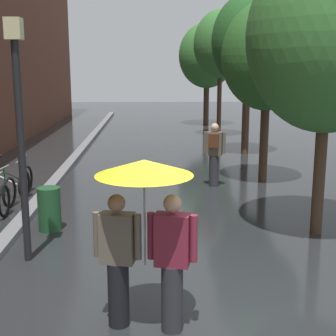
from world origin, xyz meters
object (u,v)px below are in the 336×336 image
at_px(couple_under_umbrella, 145,218).
at_px(pedestrian_walking_midground, 214,153).
at_px(street_lamp_post, 20,122).
at_px(street_tree_1, 267,56).
at_px(litter_bin, 49,209).
at_px(street_tree_3, 220,45).
at_px(street_tree_2, 248,42).
at_px(parked_bicycle_4, 4,183).
at_px(street_tree_0, 328,37).
at_px(parked_bicycle_5, 7,178).
at_px(street_tree_4, 207,56).

xyz_separation_m(couple_under_umbrella, pedestrian_walking_midground, (1.78, 7.04, -0.49)).
xyz_separation_m(couple_under_umbrella, street_lamp_post, (-1.94, 2.15, 0.88)).
bearing_deg(street_tree_1, street_lamp_post, -133.80).
bearing_deg(litter_bin, street_tree_1, 37.42).
bearing_deg(street_tree_1, street_tree_3, 89.42).
bearing_deg(street_tree_2, pedestrian_walking_midground, -110.24).
bearing_deg(street_lamp_post, parked_bicycle_4, 111.44).
bearing_deg(parked_bicycle_4, street_tree_0, -22.37).
relative_size(street_tree_0, litter_bin, 6.29).
bearing_deg(street_tree_2, couple_under_umbrella, -106.71).
distance_m(parked_bicycle_4, parked_bicycle_5, 0.58).
xyz_separation_m(street_tree_3, parked_bicycle_4, (-6.77, -10.67, -3.78)).
xyz_separation_m(parked_bicycle_4, litter_bin, (1.58, -2.39, 0.05)).
distance_m(street_tree_3, litter_bin, 14.54).
relative_size(street_tree_2, parked_bicycle_4, 4.95).
relative_size(street_lamp_post, pedestrian_walking_midground, 2.27).
distance_m(street_tree_1, parked_bicycle_4, 7.48).
bearing_deg(parked_bicycle_4, litter_bin, -56.48).
relative_size(street_tree_0, couple_under_umbrella, 2.58).
relative_size(street_tree_1, street_tree_2, 0.86).
relative_size(couple_under_umbrella, pedestrian_walking_midground, 1.23).
distance_m(parked_bicycle_4, street_lamp_post, 4.57).
bearing_deg(street_tree_1, pedestrian_walking_midground, -161.21).
xyz_separation_m(street_tree_4, litter_bin, (-5.13, -17.58, -3.36)).
height_order(parked_bicycle_5, couple_under_umbrella, couple_under_umbrella).
bearing_deg(parked_bicycle_5, street_tree_3, 55.87).
relative_size(street_tree_1, pedestrian_walking_midground, 2.88).
height_order(street_tree_3, street_lamp_post, street_tree_3).
xyz_separation_m(street_tree_0, street_tree_1, (-0.02, 4.26, -0.23)).
bearing_deg(street_lamp_post, parked_bicycle_5, 109.75).
relative_size(couple_under_umbrella, street_lamp_post, 0.54).
bearing_deg(parked_bicycle_5, street_tree_2, 36.97).
bearing_deg(street_lamp_post, couple_under_umbrella, -47.90).
bearing_deg(street_tree_0, street_tree_4, 89.97).
bearing_deg(street_tree_3, street_tree_1, -90.58).
height_order(street_tree_4, parked_bicycle_4, street_tree_4).
bearing_deg(street_tree_2, street_lamp_post, -119.43).
height_order(street_tree_3, couple_under_umbrella, street_tree_3).
xyz_separation_m(street_tree_0, street_lamp_post, (-5.18, -1.11, -1.37)).
bearing_deg(couple_under_umbrella, street_tree_1, 66.89).
relative_size(street_tree_1, street_tree_3, 0.85).
relative_size(street_tree_4, parked_bicycle_4, 4.84).
bearing_deg(parked_bicycle_5, parked_bicycle_4, -82.48).
xyz_separation_m(street_tree_0, parked_bicycle_4, (-6.70, 2.76, -3.26)).
relative_size(street_tree_2, street_tree_4, 1.02).
bearing_deg(street_tree_3, pedestrian_walking_midground, -99.00).
distance_m(street_tree_2, couple_under_umbrella, 12.77).
bearing_deg(parked_bicycle_5, street_tree_4, 65.09).
bearing_deg(street_tree_2, parked_bicycle_4, -139.90).
distance_m(parked_bicycle_5, pedestrian_walking_midground, 5.36).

